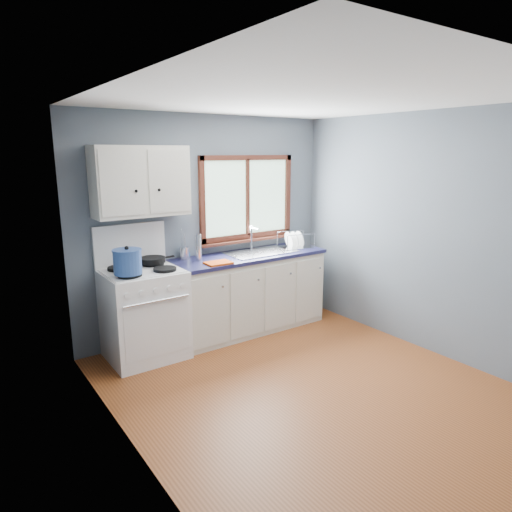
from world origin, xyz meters
TOP-DOWN VIEW (x-y plane):
  - floor at (0.00, 0.00)m, footprint 3.20×3.60m
  - ceiling at (0.00, 0.00)m, footprint 3.20×3.60m
  - wall_back at (0.00, 1.81)m, footprint 3.20×0.02m
  - wall_left at (-1.61, 0.00)m, footprint 0.02×3.60m
  - wall_right at (1.61, 0.00)m, footprint 0.02×3.60m
  - gas_range at (-0.95, 1.47)m, footprint 0.76×0.69m
  - base_cabinets at (0.36, 1.49)m, footprint 1.85×0.60m
  - countertop at (0.36, 1.49)m, footprint 1.89×0.64m
  - sink at (0.54, 1.49)m, footprint 0.84×0.46m
  - window at (0.54, 1.77)m, footprint 1.36×0.10m
  - upper_cabinets at (-0.85, 1.63)m, footprint 0.95×0.35m
  - skillet at (-0.77, 1.60)m, footprint 0.41×0.30m
  - stockpot at (-1.15, 1.30)m, footprint 0.29×0.29m
  - utensil_crock at (-0.37, 1.70)m, footprint 0.11×0.11m
  - thermos at (-0.26, 1.56)m, footprint 0.08×0.08m
  - soap_bottle at (-0.33, 1.70)m, footprint 0.09×0.09m
  - dish_towel at (-0.17, 1.29)m, footprint 0.28×0.21m
  - dish_rack at (1.04, 1.47)m, footprint 0.45×0.37m

SIDE VIEW (x-z plane):
  - floor at x=0.00m, z-range -0.02..0.00m
  - base_cabinets at x=0.36m, z-range -0.03..0.85m
  - gas_range at x=-0.95m, z-range -0.19..1.17m
  - sink at x=0.54m, z-range 0.64..1.08m
  - countertop at x=0.36m, z-range 0.88..0.92m
  - dish_towel at x=-0.17m, z-range 0.92..0.94m
  - dish_rack at x=1.04m, z-range 0.87..1.08m
  - skillet at x=-0.77m, z-range 0.96..1.01m
  - utensil_crock at x=-0.37m, z-range 0.82..1.16m
  - soap_bottle at x=-0.33m, z-range 0.92..1.15m
  - thermos at x=-0.26m, z-range 0.92..1.21m
  - stockpot at x=-1.15m, z-range 0.95..1.21m
  - wall_back at x=0.00m, z-range 0.00..2.50m
  - wall_left at x=-1.61m, z-range 0.00..2.50m
  - wall_right at x=1.61m, z-range 0.00..2.50m
  - window at x=0.54m, z-range 0.96..1.99m
  - upper_cabinets at x=-0.85m, z-range 1.45..2.15m
  - ceiling at x=0.00m, z-range 2.50..2.52m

